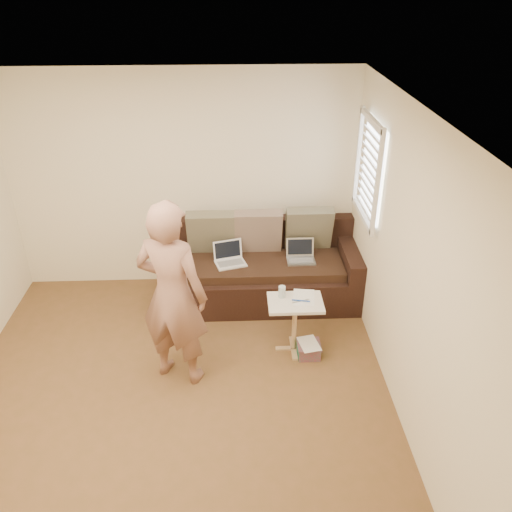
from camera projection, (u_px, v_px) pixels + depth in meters
name	position (u px, v px, depth m)	size (l,w,h in m)	color
floor	(175.00, 408.00, 4.73)	(4.50, 4.50, 0.00)	brown
ceiling	(145.00, 122.00, 3.46)	(4.50, 4.50, 0.00)	white
wall_back	(184.00, 183.00, 6.06)	(4.00, 4.00, 0.00)	#F2E3BD
wall_right	(414.00, 281.00, 4.17)	(4.50, 4.50, 0.00)	#F2E3BD
window_blinds	(369.00, 169.00, 5.28)	(0.12, 0.88, 1.08)	white
sofa	(263.00, 267.00, 6.10)	(2.20, 0.95, 0.85)	black
pillow_left	(211.00, 232.00, 6.07)	(0.55, 0.14, 0.55)	brown
pillow_mid	(258.00, 231.00, 6.09)	(0.55, 0.14, 0.55)	#765C54
pillow_right	(309.00, 229.00, 6.16)	(0.55, 0.14, 0.55)	brown
laptop_silver	(301.00, 261.00, 6.02)	(0.32, 0.23, 0.21)	#B7BABC
laptop_white	(231.00, 264.00, 5.97)	(0.34, 0.24, 0.24)	white
person	(172.00, 295.00, 4.68)	(0.67, 0.46, 1.85)	#8D564D
side_table	(294.00, 326.00, 5.31)	(0.54, 0.38, 0.60)	silver
drinking_glass	(282.00, 292.00, 5.21)	(0.07, 0.07, 0.12)	silver
scissors	(301.00, 301.00, 5.16)	(0.18, 0.10, 0.02)	silver
paper_on_table	(304.00, 297.00, 5.22)	(0.21, 0.30, 0.00)	white
striped_box	(309.00, 349.00, 5.33)	(0.24, 0.24, 0.15)	#BE1C47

